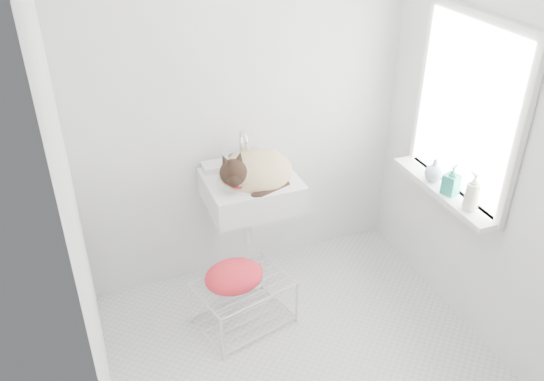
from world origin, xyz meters
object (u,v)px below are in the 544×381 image
object	(u,v)px
sink	(251,178)
cat	(253,173)
wire_rack	(244,304)
bottle_c	(432,180)
bottle_b	(449,193)
bottle_a	(469,209)

from	to	relation	value
sink	cat	world-z (taller)	cat
cat	wire_rack	world-z (taller)	cat
sink	cat	bearing A→B (deg)	-59.15
bottle_c	sink	bearing A→B (deg)	157.38
bottle_b	bottle_c	size ratio (longest dim) A/B	1.27
cat	bottle_a	world-z (taller)	cat
cat	bottle_a	distance (m)	1.30
sink	cat	size ratio (longest dim) A/B	1.14
wire_rack	cat	bearing A→B (deg)	59.50
cat	bottle_b	xyz separation A→B (m)	(1.04, -0.59, -0.04)
wire_rack	bottle_b	xyz separation A→B (m)	(1.23, -0.26, 0.70)
wire_rack	bottle_b	world-z (taller)	bottle_b
bottle_a	wire_rack	bearing A→B (deg)	160.23
bottle_a	bottle_b	distance (m)	0.19
bottle_a	bottle_b	size ratio (longest dim) A/B	1.04
cat	bottle_c	distance (m)	1.12
cat	bottle_b	size ratio (longest dim) A/B	2.69
wire_rack	bottle_c	size ratio (longest dim) A/B	3.72
wire_rack	bottle_a	bearing A→B (deg)	-19.77
wire_rack	bottle_a	xyz separation A→B (m)	(1.23, -0.44, 0.70)
bottle_c	cat	bearing A→B (deg)	158.03
bottle_a	bottle_b	bearing A→B (deg)	90.00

